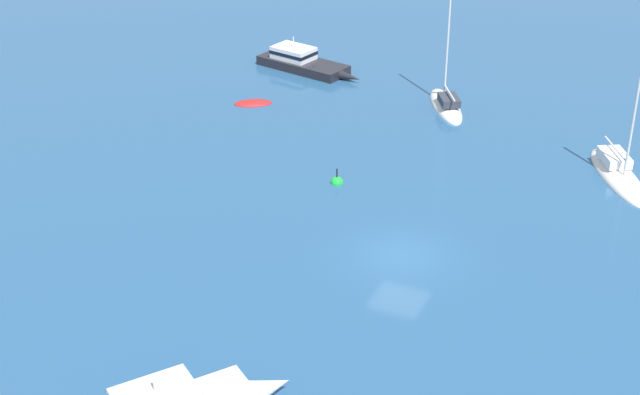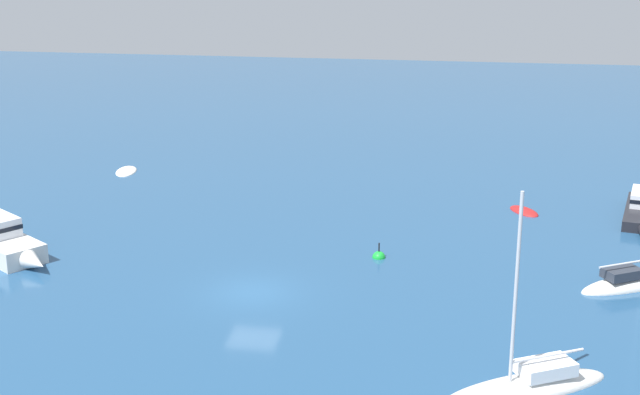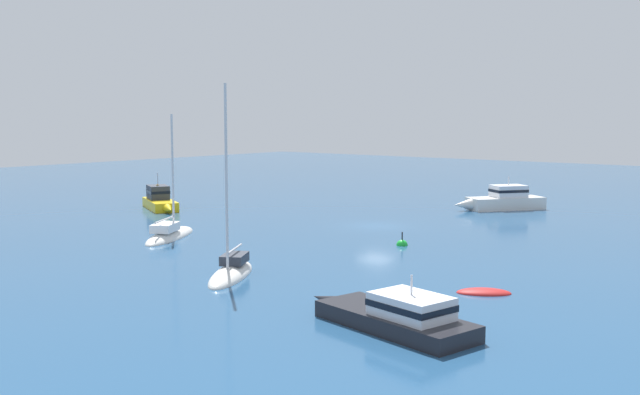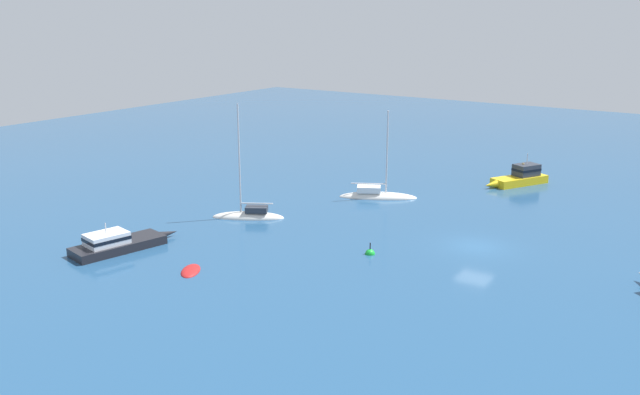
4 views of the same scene
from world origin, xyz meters
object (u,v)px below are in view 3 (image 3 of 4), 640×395
(ketch, at_px, (231,273))
(dinghy, at_px, (484,293))
(launch, at_px, (397,315))
(channel_buoy, at_px, (402,245))
(cabin_cruiser, at_px, (503,200))
(powerboat, at_px, (160,200))
(ketch_1, at_px, (170,236))

(ketch, relative_size, dinghy, 3.68)
(launch, distance_m, channel_buoy, 18.29)
(cabin_cruiser, height_order, powerboat, powerboat)
(cabin_cruiser, distance_m, powerboat, 29.66)
(dinghy, bearing_deg, ketch_1, 144.54)
(launch, height_order, channel_buoy, launch)
(ketch, xyz_separation_m, ketch_1, (-11.65, 5.78, -0.02))
(cabin_cruiser, relative_size, dinghy, 2.77)
(ketch, distance_m, launch, 11.92)
(launch, xyz_separation_m, channel_buoy, (-9.60, 15.56, -0.58))
(ketch_1, bearing_deg, powerboat, 24.06)
(ketch_1, xyz_separation_m, launch, (23.25, -8.48, 0.46))
(powerboat, relative_size, launch, 0.85)
(ketch, distance_m, ketch_1, 13.00)
(cabin_cruiser, xyz_separation_m, channel_buoy, (2.71, -20.49, -0.81))
(ketch, relative_size, cabin_cruiser, 1.33)
(powerboat, bearing_deg, cabin_cruiser, 65.85)
(dinghy, relative_size, ketch_1, 0.32)
(powerboat, bearing_deg, ketch, -4.14)
(cabin_cruiser, distance_m, ketch_1, 29.66)
(dinghy, height_order, ketch_1, ketch_1)
(dinghy, height_order, launch, launch)
(cabin_cruiser, bearing_deg, ketch, 36.85)
(powerboat, distance_m, dinghy, 37.21)
(powerboat, bearing_deg, ketch_1, -8.91)
(powerboat, relative_size, channel_buoy, 5.98)
(ketch, distance_m, dinghy, 12.46)
(powerboat, height_order, dinghy, powerboat)
(dinghy, bearing_deg, ketch, 169.15)
(ketch, relative_size, powerboat, 1.41)
(ketch_1, relative_size, launch, 1.03)
(cabin_cruiser, height_order, ketch_1, ketch_1)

